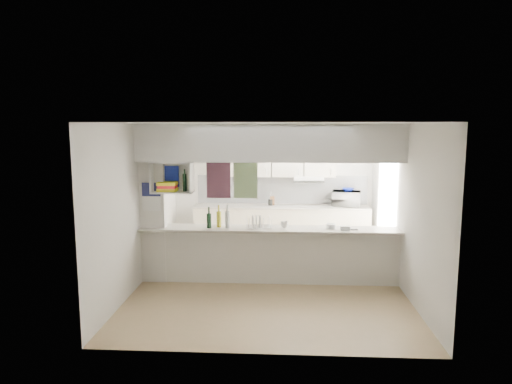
# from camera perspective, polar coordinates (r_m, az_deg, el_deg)

# --- Properties ---
(floor) EXTENTS (4.80, 4.80, 0.00)m
(floor) POSITION_cam_1_polar(r_m,az_deg,el_deg) (7.68, 1.63, -11.22)
(floor) COLOR tan
(floor) RESTS_ON ground
(ceiling) EXTENTS (4.80, 4.80, 0.00)m
(ceiling) POSITION_cam_1_polar(r_m,az_deg,el_deg) (7.25, 1.71, 8.56)
(ceiling) COLOR white
(ceiling) RESTS_ON wall_back
(wall_back) EXTENTS (4.20, 0.00, 4.20)m
(wall_back) POSITION_cam_1_polar(r_m,az_deg,el_deg) (9.73, 2.06, 0.79)
(wall_back) COLOR silver
(wall_back) RESTS_ON floor
(wall_left) EXTENTS (0.00, 4.80, 4.80)m
(wall_left) POSITION_cam_1_polar(r_m,az_deg,el_deg) (7.70, -14.16, -1.42)
(wall_left) COLOR silver
(wall_left) RESTS_ON floor
(wall_right) EXTENTS (0.00, 4.80, 4.80)m
(wall_right) POSITION_cam_1_polar(r_m,az_deg,el_deg) (7.59, 17.72, -1.70)
(wall_right) COLOR silver
(wall_right) RESTS_ON floor
(servery_partition) EXTENTS (4.20, 0.50, 2.60)m
(servery_partition) POSITION_cam_1_polar(r_m,az_deg,el_deg) (7.31, 0.32, 1.17)
(servery_partition) COLOR silver
(servery_partition) RESTS_ON floor
(cubby_shelf) EXTENTS (0.65, 0.35, 0.50)m
(cubby_shelf) POSITION_cam_1_polar(r_m,az_deg,el_deg) (7.44, -10.49, 1.55)
(cubby_shelf) COLOR white
(cubby_shelf) RESTS_ON bulkhead
(kitchen_run) EXTENTS (3.60, 0.63, 2.24)m
(kitchen_run) POSITION_cam_1_polar(r_m,az_deg,el_deg) (9.54, 2.97, -2.25)
(kitchen_run) COLOR beige
(kitchen_run) RESTS_ON floor
(microwave) EXTENTS (0.63, 0.48, 0.31)m
(microwave) POSITION_cam_1_polar(r_m,az_deg,el_deg) (9.59, 11.23, -0.82)
(microwave) COLOR white
(microwave) RESTS_ON bench_top
(bowl) EXTENTS (0.25, 0.25, 0.06)m
(bowl) POSITION_cam_1_polar(r_m,az_deg,el_deg) (9.56, 11.41, 0.29)
(bowl) COLOR navy
(bowl) RESTS_ON microwave
(dish_rack) EXTENTS (0.44, 0.35, 0.22)m
(dish_rack) POSITION_cam_1_polar(r_m,az_deg,el_deg) (7.45, 0.34, -3.79)
(dish_rack) COLOR silver
(dish_rack) RESTS_ON breakfast_bar
(cup) EXTENTS (0.15, 0.15, 0.10)m
(cup) POSITION_cam_1_polar(r_m,az_deg,el_deg) (7.38, 3.57, -4.09)
(cup) COLOR white
(cup) RESTS_ON dish_rack
(wine_bottles) EXTENTS (0.38, 0.16, 0.38)m
(wine_bottles) POSITION_cam_1_polar(r_m,az_deg,el_deg) (7.44, -4.67, -3.43)
(wine_bottles) COLOR black
(wine_bottles) RESTS_ON breakfast_bar
(plastic_tubs) EXTENTS (0.49, 0.23, 0.07)m
(plastic_tubs) POSITION_cam_1_polar(r_m,az_deg,el_deg) (7.45, 10.08, -4.33)
(plastic_tubs) COLOR silver
(plastic_tubs) RESTS_ON breakfast_bar
(utensil_jar) EXTENTS (0.09, 0.09, 0.13)m
(utensil_jar) POSITION_cam_1_polar(r_m,az_deg,el_deg) (9.53, 1.80, -1.29)
(utensil_jar) COLOR black
(utensil_jar) RESTS_ON bench_top
(knife_block) EXTENTS (0.10, 0.08, 0.18)m
(knife_block) POSITION_cam_1_polar(r_m,az_deg,el_deg) (9.55, 2.04, -1.09)
(knife_block) COLOR brown
(knife_block) RESTS_ON bench_top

